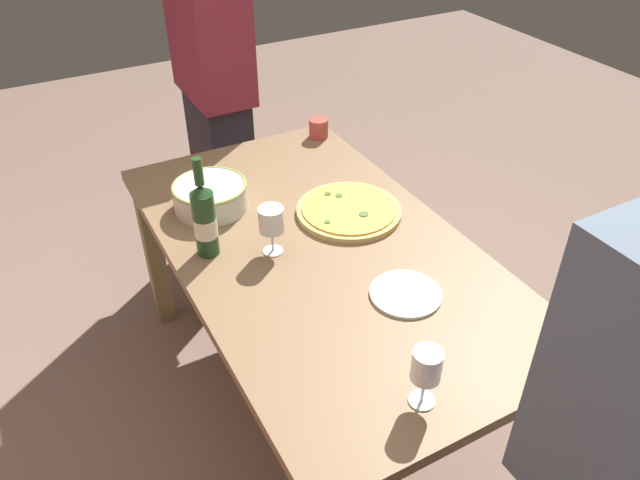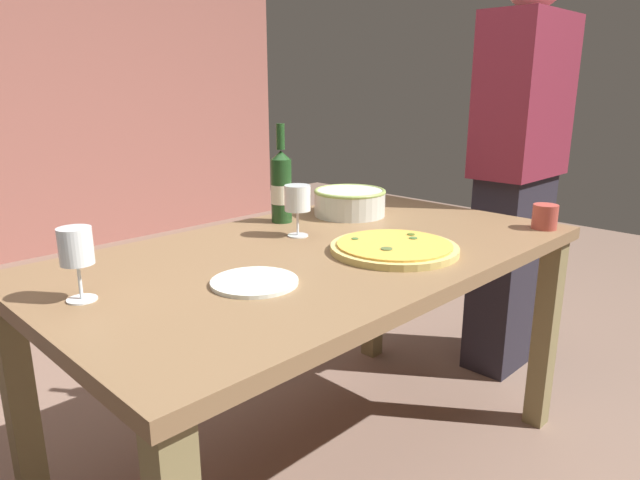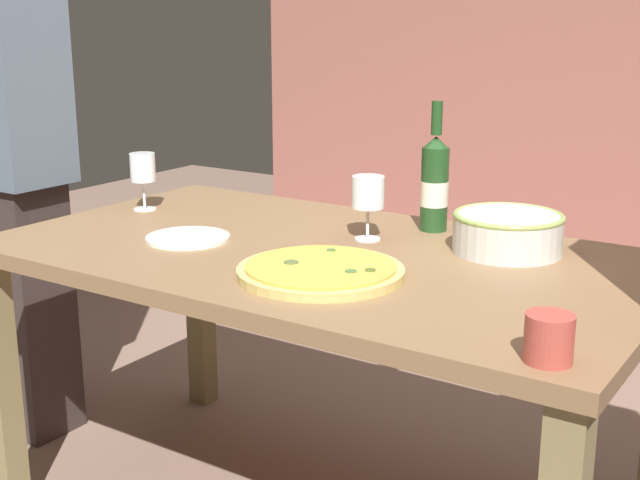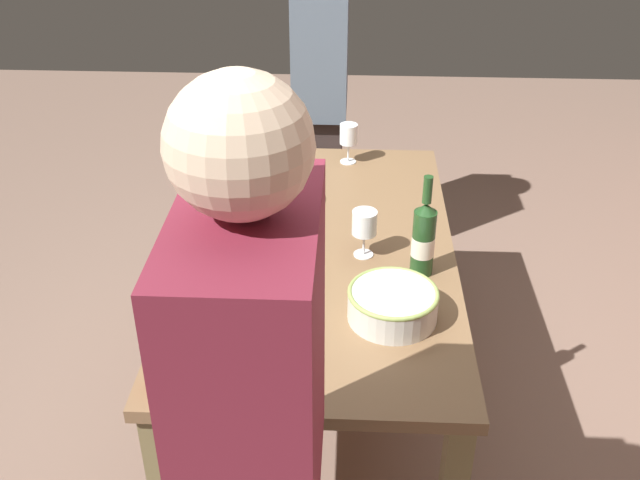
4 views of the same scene
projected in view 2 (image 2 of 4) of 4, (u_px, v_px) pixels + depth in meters
ground_plane at (320, 466)px, 1.84m from camera, size 8.00×8.00×0.00m
dining_table at (320, 278)px, 1.67m from camera, size 1.60×0.90×0.75m
pizza at (394, 248)px, 1.60m from camera, size 0.37×0.37×0.03m
serving_bowl at (350, 201)px, 2.05m from camera, size 0.26×0.26×0.10m
wine_bottle at (281, 186)px, 1.93m from camera, size 0.07×0.07×0.34m
wine_glass_near_pizza at (297, 201)px, 1.74m from camera, size 0.08×0.08×0.16m
wine_glass_by_bottle at (76, 248)px, 1.21m from camera, size 0.07×0.07×0.17m
cup_amber at (545, 217)px, 1.86m from camera, size 0.08×0.08×0.08m
side_plate at (255, 282)px, 1.34m from camera, size 0.21×0.21×0.01m
person_host at (518, 169)px, 2.32m from camera, size 0.44×0.24×1.72m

